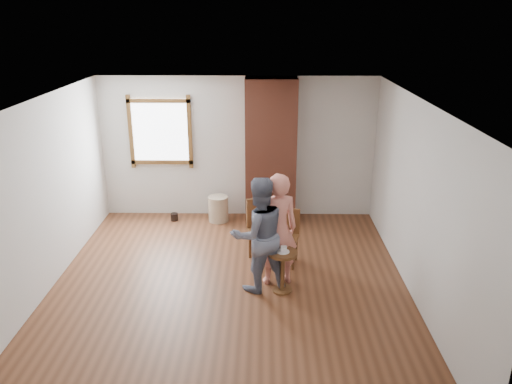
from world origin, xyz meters
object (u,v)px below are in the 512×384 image
person_pink (277,230)px  stoneware_crock (218,209)px  man (259,234)px  dining_chair_right (285,234)px  dining_chair_left (263,227)px  side_table (283,265)px

person_pink → stoneware_crock: bearing=-78.6°
stoneware_crock → man: 2.55m
dining_chair_right → person_pink: 0.71m
dining_chair_left → dining_chair_right: dining_chair_left is taller
dining_chair_right → side_table: size_ratio=1.42×
dining_chair_left → dining_chair_right: (0.34, -0.08, -0.07)m
dining_chair_right → person_pink: person_pink is taller
dining_chair_right → side_table: (-0.07, -0.86, -0.07)m
side_table → person_pink: bearing=107.4°
dining_chair_right → man: 0.93m
dining_chair_left → person_pink: person_pink is taller
dining_chair_left → side_table: size_ratio=1.63×
dining_chair_right → dining_chair_left: bearing=178.4°
dining_chair_left → man: bearing=-112.9°
side_table → man: 0.53m
dining_chair_left → side_table: 0.99m
dining_chair_left → person_pink: 0.76m
dining_chair_left → person_pink: bearing=-93.5°
dining_chair_right → side_table: 0.86m
stoneware_crock → person_pink: person_pink is taller
dining_chair_left → man: man is taller
person_pink → man: bearing=19.5°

